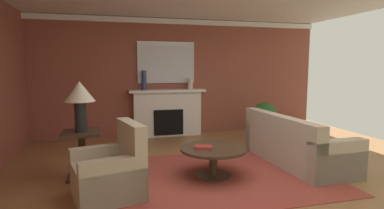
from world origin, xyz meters
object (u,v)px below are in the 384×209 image
Objects in this scene: mantel_mirror at (166,62)px; sofa at (294,146)px; vase_mantel_right at (190,84)px; table_lamp at (80,96)px; vase_mantel_left at (144,80)px; coffee_table at (213,155)px; armchair_near_window at (111,173)px; fireplace at (168,114)px; side_table at (82,151)px; potted_plant at (264,117)px.

mantel_mirror reaches higher than sofa.
mantel_mirror is 5.04× the size of vase_mantel_right.
table_lamp is 2.66m from vase_mantel_left.
armchair_near_window is at bearing -166.64° from coffee_table.
sofa is 4.74× the size of vase_mantel_left.
fireplace reaches higher than sofa.
side_table is (-1.74, -2.43, -0.13)m from fireplace.
sofa is (1.72, -2.64, -0.23)m from fireplace.
vase_mantel_left is at bearing 63.43° from side_table.
vase_mantel_left is (1.19, 2.38, 0.12)m from table_lamp.
table_lamp reaches higher than fireplace.
coffee_table is at bearing -170.37° from sofa.
sofa is at bearing -3.56° from side_table.
sofa is 3.47m from side_table.
mantel_mirror is (0.00, 0.12, 1.22)m from fireplace.
table_lamp is at bearing -133.90° from vase_mantel_right.
armchair_near_window is (-3.06, -0.62, 0.01)m from sofa.
vase_mantel_right is at bearing 114.33° from sofa.
vase_mantel_right reaches higher than side_table.
vase_mantel_left reaches higher than sofa.
armchair_near_window reaches higher than sofa.
vase_mantel_right reaches higher than fireplace.
vase_mantel_right is (1.88, 3.22, 0.95)m from armchair_near_window.
mantel_mirror is 1.94× the size of side_table.
fireplace is 0.91m from vase_mantel_right.
table_lamp is 4.31m from potted_plant.
coffee_table is 3.12m from vase_mantel_left.
mantel_mirror is 3.92m from armchair_near_window.
vase_mantel_right is at bearing 46.10° from table_lamp.
table_lamp reaches higher than vase_mantel_right.
vase_mantel_left is (-1.10, 0.00, 0.09)m from vase_mantel_right.
mantel_mirror is 3.35m from coffee_table.
vase_mantel_right is at bearing 0.00° from vase_mantel_left.
fireplace is 1.32× the size of mantel_mirror.
sofa reaches higher than side_table.
coffee_table is at bearing 13.36° from armchair_near_window.
armchair_near_window is (-1.33, -3.39, -1.45)m from mantel_mirror.
side_table is 0.82m from table_lamp.
vase_mantel_left is (0.78, 3.22, 1.04)m from armchair_near_window.
table_lamp is at bearing 176.44° from sofa.
armchair_near_window reaches higher than coffee_table.
potted_plant is at bearing -14.44° from vase_mantel_left.
fireplace is 2.99m from side_table.
sofa is at bearing 11.47° from armchair_near_window.
armchair_near_window is at bearing -64.12° from side_table.
vase_mantel_right reaches higher than sofa.
side_table is (-1.74, -2.55, -1.36)m from mantel_mirror.
mantel_mirror reaches higher than vase_mantel_right.
table_lamp is 1.67× the size of vase_mantel_left.
vase_mantel_right is 1.10m from vase_mantel_left.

